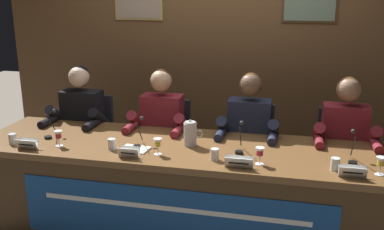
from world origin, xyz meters
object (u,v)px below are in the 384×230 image
at_px(juice_glass_center_right, 260,153).
at_px(juice_glass_far_right, 381,163).
at_px(juice_glass_center_left, 158,143).
at_px(nameplate_center_left, 129,152).
at_px(chair_far_right, 339,164).
at_px(panelist_center_left, 160,128).
at_px(conference_table, 188,179).
at_px(microphone_center_right, 240,142).
at_px(water_cup_center_right, 215,155).
at_px(chair_center_left, 167,149).
at_px(microphone_far_left, 50,128).
at_px(water_pitcher_central, 190,134).
at_px(panelist_far_left, 79,122).
at_px(water_cup_far_right, 335,165).
at_px(water_cup_center_left, 112,145).
at_px(water_cup_far_left, 13,140).
at_px(nameplate_center_right, 239,162).
at_px(chair_far_left, 91,143).
at_px(panelist_far_right, 344,141).
at_px(juice_glass_far_left, 58,136).
at_px(microphone_center_left, 139,137).
at_px(microphone_far_right, 353,152).
at_px(nameplate_far_left, 27,144).
at_px(chair_center_right, 249,156).
at_px(nameplate_far_right, 353,172).
at_px(document_stack_center_left, 135,149).

xyz_separation_m(juice_glass_center_right, juice_glass_far_right, (0.78, -0.00, 0.00)).
bearing_deg(juice_glass_center_left, nameplate_center_left, -150.39).
bearing_deg(chair_far_right, panelist_center_left, -172.69).
distance_m(conference_table, juice_glass_far_right, 1.36).
bearing_deg(microphone_center_right, water_cup_center_right, -126.57).
relative_size(chair_center_left, juice_glass_center_right, 7.32).
height_order(microphone_far_left, juice_glass_center_right, microphone_far_left).
bearing_deg(water_pitcher_central, panelist_far_left, 160.18).
bearing_deg(chair_center_left, microphone_center_right, -41.00).
bearing_deg(water_cup_far_right, juice_glass_center_left, 179.72).
bearing_deg(nameplate_center_left, juice_glass_far_right, 2.68).
bearing_deg(water_cup_center_left, conference_table, 9.06).
distance_m(water_cup_far_left, nameplate_center_right, 1.78).
bearing_deg(panelist_far_left, juice_glass_center_right, -21.68).
height_order(chair_far_left, panelist_far_right, panelist_far_right).
xyz_separation_m(juice_glass_far_left, microphone_center_left, (0.60, 0.14, -0.01)).
bearing_deg(conference_table, chair_far_right, 32.41).
xyz_separation_m(juice_glass_center_left, water_pitcher_central, (0.19, 0.24, 0.01)).
distance_m(water_cup_center_left, microphone_far_right, 1.75).
xyz_separation_m(nameplate_center_left, microphone_center_left, (-0.01, 0.25, 0.03)).
bearing_deg(panelist_center_left, juice_glass_center_left, -74.25).
distance_m(conference_table, nameplate_far_left, 1.25).
bearing_deg(chair_center_right, microphone_far_left, -156.80).
height_order(water_cup_far_left, water_pitcher_central, water_pitcher_central).
height_order(panelist_center_left, water_cup_center_right, panelist_center_left).
height_order(nameplate_far_left, water_cup_far_right, water_cup_far_right).
bearing_deg(microphone_center_right, nameplate_far_right, -21.61).
relative_size(microphone_far_left, nameplate_far_right, 1.25).
xyz_separation_m(nameplate_far_left, juice_glass_center_left, (1.00, 0.11, 0.05)).
height_order(chair_far_left, juice_glass_center_right, chair_far_left).
relative_size(microphone_far_left, microphone_center_right, 1.00).
distance_m(juice_glass_center_left, water_cup_far_right, 1.24).
distance_m(conference_table, microphone_far_right, 1.21).
bearing_deg(microphone_center_left, juice_glass_far_left, -166.83).
distance_m(chair_far_left, nameplate_far_right, 2.52).
height_order(panelist_far_right, nameplate_far_right, panelist_far_right).
bearing_deg(water_cup_far_right, juice_glass_far_left, 179.82).
bearing_deg(water_cup_center_left, nameplate_center_left, -34.62).
relative_size(juice_glass_center_left, nameplate_center_right, 0.64).
distance_m(water_cup_far_left, microphone_center_right, 1.76).
bearing_deg(nameplate_far_right, document_stack_center_left, 173.98).
bearing_deg(water_pitcher_central, chair_center_left, 121.29).
height_order(water_cup_far_left, microphone_center_left, microphone_center_left).
height_order(juice_glass_center_right, water_pitcher_central, water_pitcher_central).
bearing_deg(document_stack_center_left, juice_glass_far_right, -2.58).
bearing_deg(water_cup_far_left, juice_glass_center_right, 0.57).
bearing_deg(juice_glass_center_right, water_cup_center_right, 178.41).
xyz_separation_m(nameplate_far_left, juice_glass_far_left, (0.20, 0.11, 0.05)).
bearing_deg(microphone_center_right, document_stack_center_left, -169.78).
height_order(juice_glass_far_left, water_pitcher_central, water_pitcher_central).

